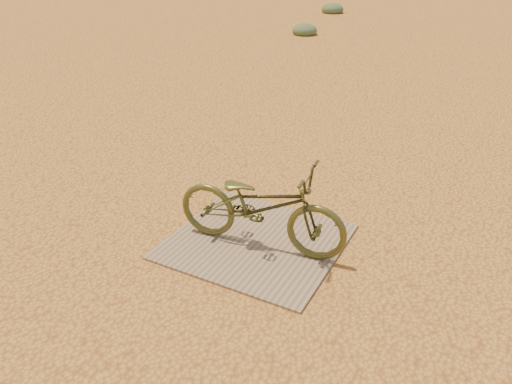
% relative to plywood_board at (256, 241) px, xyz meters
% --- Properties ---
extents(ground, '(120.00, 120.00, 0.00)m').
position_rel_plywood_board_xyz_m(ground, '(0.36, 0.38, -0.01)').
color(ground, '#C0883F').
rests_on(ground, ground).
extents(plywood_board, '(1.40, 1.31, 0.02)m').
position_rel_plywood_board_xyz_m(plywood_board, '(0.00, 0.00, 0.00)').
color(plywood_board, '#85735C').
rests_on(plywood_board, ground).
extents(bicycle, '(1.49, 0.66, 0.76)m').
position_rel_plywood_board_xyz_m(bicycle, '(0.07, -0.04, 0.39)').
color(bicycle, '#484A22').
rests_on(bicycle, plywood_board).
extents(kale_a, '(0.62, 0.62, 0.34)m').
position_rel_plywood_board_xyz_m(kale_a, '(-3.32, 8.86, -0.01)').
color(kale_a, '#566B49').
rests_on(kale_a, ground).
extents(kale_c, '(0.69, 0.69, 0.38)m').
position_rel_plywood_board_xyz_m(kale_c, '(-3.96, 12.59, -0.01)').
color(kale_c, '#566B49').
rests_on(kale_c, ground).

